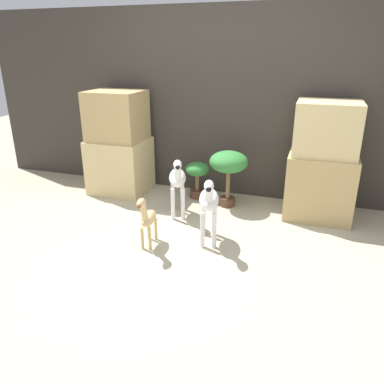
% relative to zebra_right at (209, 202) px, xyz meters
% --- Properties ---
extents(ground_plane, '(14.00, 14.00, 0.00)m').
position_rel_zebra_right_xyz_m(ground_plane, '(-0.24, -0.34, -0.41)').
color(ground_plane, '#B2A88E').
extents(wall_back, '(6.40, 0.08, 2.20)m').
position_rel_zebra_right_xyz_m(wall_back, '(-0.24, 1.37, 0.69)').
color(wall_back, '#38332D').
rests_on(wall_back, ground_plane).
extents(rock_pillar_left, '(0.69, 0.60, 1.26)m').
position_rel_zebra_right_xyz_m(rock_pillar_left, '(-1.45, 0.97, 0.19)').
color(rock_pillar_left, '#DBC184').
rests_on(rock_pillar_left, ground_plane).
extents(rock_pillar_right, '(0.69, 0.60, 1.24)m').
position_rel_zebra_right_xyz_m(rock_pillar_right, '(0.96, 0.97, 0.18)').
color(rock_pillar_right, tan).
rests_on(rock_pillar_right, ground_plane).
extents(zebra_right, '(0.27, 0.50, 0.69)m').
position_rel_zebra_right_xyz_m(zebra_right, '(0.00, 0.00, 0.00)').
color(zebra_right, white).
rests_on(zebra_right, ground_plane).
extents(zebra_left, '(0.30, 0.49, 0.69)m').
position_rel_zebra_right_xyz_m(zebra_left, '(-0.49, 0.48, 0.00)').
color(zebra_left, white).
rests_on(zebra_left, ground_plane).
extents(giraffe_figurine, '(0.16, 0.41, 0.54)m').
position_rel_zebra_right_xyz_m(giraffe_figurine, '(-0.51, -0.25, -0.12)').
color(giraffe_figurine, tan).
rests_on(giraffe_figurine, ground_plane).
extents(potted_palm_front, '(0.44, 0.44, 0.65)m').
position_rel_zebra_right_xyz_m(potted_palm_front, '(-0.03, 0.92, 0.09)').
color(potted_palm_front, '#513323').
rests_on(potted_palm_front, ground_plane).
extents(potted_palm_back, '(0.29, 0.29, 0.45)m').
position_rel_zebra_right_xyz_m(potted_palm_back, '(-0.45, 1.05, -0.11)').
color(potted_palm_back, '#513323').
rests_on(potted_palm_back, ground_plane).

